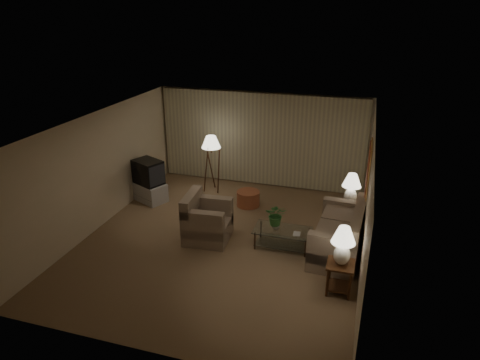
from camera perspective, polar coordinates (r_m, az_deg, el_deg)
name	(u,v)px	position (r m, az deg, el deg)	size (l,w,h in m)	color
ground	(223,240)	(9.73, -2.34, -7.96)	(7.00, 7.00, 0.00)	#7F6446
room_shell	(243,146)	(10.32, 0.35, 4.54)	(6.04, 7.02, 2.72)	beige
sofa	(338,235)	(9.28, 12.91, -7.19)	(2.03, 1.21, 0.84)	gray
armchair	(208,222)	(9.60, -4.32, -5.56)	(1.16, 1.11, 0.84)	gray
side_table_near	(340,273)	(8.13, 13.17, -11.97)	(0.49, 0.49, 0.60)	#33190E
side_table_far	(349,211)	(10.39, 14.30, -4.06)	(0.55, 0.46, 0.60)	#33190E
table_lamp_near	(343,243)	(7.79, 13.58, -8.11)	(0.43, 0.43, 0.74)	white
table_lamp_far	(351,186)	(10.13, 14.64, -0.83)	(0.44, 0.44, 0.75)	white
coffee_table	(282,236)	(9.37, 5.66, -7.38)	(1.23, 0.67, 0.41)	silver
tv_cabinet	(150,192)	(11.73, -11.93, -1.54)	(1.04, 0.88, 0.50)	#ADACAF
crt_tv	(148,172)	(11.52, -12.15, 1.05)	(0.90, 0.80, 0.64)	black
floor_lamp	(212,163)	(11.88, -3.81, 2.32)	(0.52, 0.52, 1.61)	#33190E
ottoman	(248,198)	(11.21, 1.10, -2.47)	(0.60, 0.60, 0.40)	#AD543A
vase	(276,226)	(9.29, 4.80, -6.07)	(0.16, 0.16, 0.17)	silver
flowers	(276,212)	(9.13, 4.86, -4.26)	(0.44, 0.38, 0.49)	#377D37
book	(293,234)	(9.18, 7.11, -7.09)	(0.15, 0.21, 0.02)	olive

